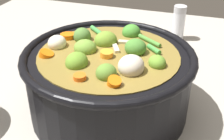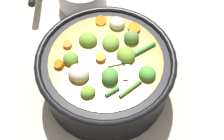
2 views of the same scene
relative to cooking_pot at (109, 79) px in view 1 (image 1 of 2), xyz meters
name	(u,v)px [view 1 (image 1 of 2)]	position (x,y,z in m)	size (l,w,h in m)	color
ground_plane	(109,108)	(0.00, 0.00, -0.06)	(1.10, 1.10, 0.00)	#9E998E
cooking_pot	(109,79)	(0.00, 0.00, 0.00)	(0.29, 0.29, 0.14)	black
salt_shaker	(179,23)	(0.35, -0.08, -0.02)	(0.03, 0.03, 0.09)	silver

